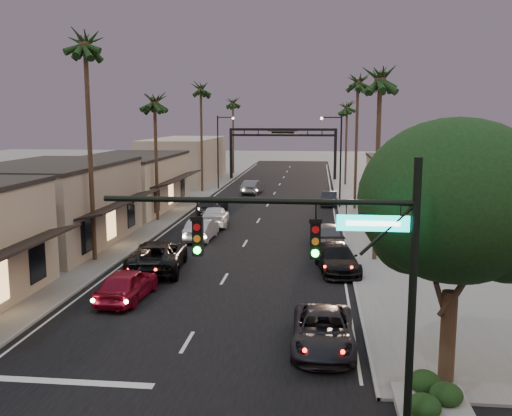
% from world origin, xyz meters
% --- Properties ---
extents(ground, '(200.00, 200.00, 0.00)m').
position_xyz_m(ground, '(0.00, 40.00, 0.00)').
color(ground, slate).
rests_on(ground, ground).
extents(road, '(14.00, 120.00, 0.02)m').
position_xyz_m(road, '(0.00, 45.00, 0.00)').
color(road, black).
rests_on(road, ground).
extents(sidewalk_left, '(5.00, 92.00, 0.12)m').
position_xyz_m(sidewalk_left, '(-9.50, 52.00, 0.06)').
color(sidewalk_left, slate).
rests_on(sidewalk_left, ground).
extents(sidewalk_right, '(5.00, 92.00, 0.12)m').
position_xyz_m(sidewalk_right, '(9.50, 52.00, 0.06)').
color(sidewalk_right, slate).
rests_on(sidewalk_right, ground).
extents(storefront_mid, '(8.00, 14.00, 5.50)m').
position_xyz_m(storefront_mid, '(-13.00, 26.00, 2.75)').
color(storefront_mid, gray).
rests_on(storefront_mid, ground).
extents(storefront_far, '(8.00, 16.00, 5.00)m').
position_xyz_m(storefront_far, '(-13.00, 42.00, 2.50)').
color(storefront_far, '#BCAF90').
rests_on(storefront_far, ground).
extents(storefront_dist, '(8.00, 20.00, 6.00)m').
position_xyz_m(storefront_dist, '(-13.00, 65.00, 3.00)').
color(storefront_dist, gray).
rests_on(storefront_dist, ground).
extents(building_right, '(8.00, 18.00, 5.00)m').
position_xyz_m(building_right, '(14.00, 40.00, 2.50)').
color(building_right, gray).
rests_on(building_right, ground).
extents(traffic_signal, '(8.51, 0.22, 7.80)m').
position_xyz_m(traffic_signal, '(5.69, 4.00, 5.08)').
color(traffic_signal, black).
rests_on(traffic_signal, ground).
extents(corner_tree, '(6.20, 6.20, 8.80)m').
position_xyz_m(corner_tree, '(9.48, 7.45, 5.98)').
color(corner_tree, '#38281C').
rests_on(corner_tree, ground).
extents(planter, '(2.20, 2.60, 0.24)m').
position_xyz_m(planter, '(8.60, 5.50, 0.00)').
color(planter, gray).
rests_on(planter, ground).
extents(arch, '(15.20, 0.40, 7.27)m').
position_xyz_m(arch, '(0.00, 70.00, 5.53)').
color(arch, black).
rests_on(arch, ground).
extents(streetlight_right, '(2.13, 0.30, 9.00)m').
position_xyz_m(streetlight_right, '(6.92, 45.00, 5.33)').
color(streetlight_right, black).
rests_on(streetlight_right, ground).
extents(streetlight_left, '(2.13, 0.30, 9.00)m').
position_xyz_m(streetlight_left, '(-6.92, 58.00, 5.33)').
color(streetlight_left, black).
rests_on(streetlight_left, ground).
extents(palm_lb, '(3.20, 3.20, 15.20)m').
position_xyz_m(palm_lb, '(-8.60, 22.00, 13.39)').
color(palm_lb, '#38281C').
rests_on(palm_lb, ground).
extents(palm_lc, '(3.20, 3.20, 12.20)m').
position_xyz_m(palm_lc, '(-8.60, 36.00, 10.47)').
color(palm_lc, '#38281C').
rests_on(palm_lc, ground).
extents(palm_ld, '(3.20, 3.20, 14.20)m').
position_xyz_m(palm_ld, '(-8.60, 55.00, 12.42)').
color(palm_ld, '#38281C').
rests_on(palm_ld, ground).
extents(palm_ra, '(3.20, 3.20, 13.20)m').
position_xyz_m(palm_ra, '(8.60, 24.00, 11.44)').
color(palm_ra, '#38281C').
rests_on(palm_ra, ground).
extents(palm_rb, '(3.20, 3.20, 14.20)m').
position_xyz_m(palm_rb, '(8.60, 44.00, 12.42)').
color(palm_rb, '#38281C').
rests_on(palm_rb, ground).
extents(palm_rc, '(3.20, 3.20, 12.20)m').
position_xyz_m(palm_rc, '(8.60, 64.00, 10.47)').
color(palm_rc, '#38281C').
rests_on(palm_rc, ground).
extents(palm_far, '(3.20, 3.20, 13.20)m').
position_xyz_m(palm_far, '(-8.30, 78.00, 11.44)').
color(palm_far, '#38281C').
rests_on(palm_far, ground).
extents(oncoming_red, '(2.14, 4.77, 1.59)m').
position_xyz_m(oncoming_red, '(-4.09, 14.88, 0.80)').
color(oncoming_red, maroon).
rests_on(oncoming_red, ground).
extents(oncoming_pickup, '(3.65, 6.65, 1.77)m').
position_xyz_m(oncoming_pickup, '(-4.12, 20.38, 0.88)').
color(oncoming_pickup, black).
rests_on(oncoming_pickup, ground).
extents(oncoming_silver, '(1.78, 4.74, 1.54)m').
position_xyz_m(oncoming_silver, '(-3.30, 28.86, 0.77)').
color(oncoming_silver, '#ADACB2').
rests_on(oncoming_silver, ground).
extents(oncoming_white, '(2.75, 5.54, 1.55)m').
position_xyz_m(oncoming_white, '(-3.31, 34.36, 0.77)').
color(oncoming_white, silver).
rests_on(oncoming_white, ground).
extents(oncoming_dgrey, '(2.60, 5.15, 1.68)m').
position_xyz_m(oncoming_dgrey, '(-4.66, 40.45, 0.84)').
color(oncoming_dgrey, black).
rests_on(oncoming_dgrey, ground).
extents(oncoming_grey_far, '(2.31, 5.01, 1.59)m').
position_xyz_m(oncoming_grey_far, '(-2.52, 54.34, 0.80)').
color(oncoming_grey_far, '#515056').
rests_on(oncoming_grey_far, ground).
extents(curbside_near, '(2.39, 5.16, 1.43)m').
position_xyz_m(curbside_near, '(5.34, 9.98, 0.72)').
color(curbside_near, black).
rests_on(curbside_near, ground).
extents(curbside_black, '(2.89, 5.59, 1.55)m').
position_xyz_m(curbside_black, '(6.20, 21.27, 0.78)').
color(curbside_black, black).
rests_on(curbside_black, ground).
extents(curbside_grey, '(2.36, 5.17, 1.72)m').
position_xyz_m(curbside_grey, '(5.76, 26.77, 0.86)').
color(curbside_grey, '#49494E').
rests_on(curbside_grey, ground).
extents(curbside_far, '(1.86, 4.32, 1.38)m').
position_xyz_m(curbside_far, '(6.20, 46.36, 0.69)').
color(curbside_far, black).
rests_on(curbside_far, ground).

